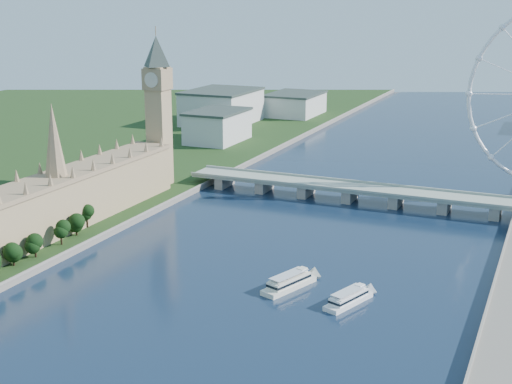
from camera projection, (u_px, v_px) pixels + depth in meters
The scene contains 6 objects.
parliament_range at pixel (58, 202), 390.20m from camera, with size 24.00×200.00×70.00m.
big_ben at pixel (158, 92), 473.23m from camera, with size 20.02×20.02×110.00m.
westminster_bridge at pixel (350, 191), 459.20m from camera, with size 220.00×22.00×9.50m.
city_skyline at pixel (468, 119), 671.68m from camera, with size 505.00×280.00×32.00m.
tour_boat_near at pixel (289, 288), 321.09m from camera, with size 8.42×32.81×7.28m, color beige, non-canonical shape.
tour_boat_far at pixel (348, 304), 304.63m from camera, with size 7.60×29.74×6.57m, color silver, non-canonical shape.
Camera 1 is at (120.80, -130.98, 125.91)m, focal length 50.00 mm.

